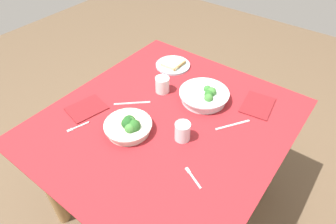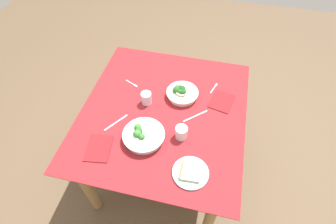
{
  "view_description": "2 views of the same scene",
  "coord_description": "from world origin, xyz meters",
  "px_view_note": "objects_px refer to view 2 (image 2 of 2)",
  "views": [
    {
      "loc": [
        -0.81,
        -0.62,
        1.69
      ],
      "look_at": [
        0.03,
        0.02,
        0.74
      ],
      "focal_mm": 31.08,
      "sensor_mm": 36.0,
      "label": 1
    },
    {
      "loc": [
        1.08,
        0.29,
        2.08
      ],
      "look_at": [
        0.01,
        0.04,
        0.74
      ],
      "focal_mm": 28.12,
      "sensor_mm": 36.0,
      "label": 2
    }
  ],
  "objects_px": {
    "broccoli_bowl_far": "(182,93)",
    "bread_side_plate": "(190,172)",
    "napkin_folded_lower": "(99,148)",
    "broccoli_bowl_near": "(143,136)",
    "table_knife_left": "(195,116)",
    "fork_by_far_bowl": "(214,88)",
    "table_knife_right": "(116,123)",
    "napkin_folded_upper": "(222,101)",
    "fork_by_near_bowl": "(132,84)",
    "water_glass_center": "(181,132)",
    "water_glass_side": "(146,98)"
  },
  "relations": [
    {
      "from": "broccoli_bowl_near",
      "to": "water_glass_center",
      "type": "bearing_deg",
      "value": 107.28
    },
    {
      "from": "napkin_folded_upper",
      "to": "fork_by_near_bowl",
      "type": "bearing_deg",
      "value": -91.93
    },
    {
      "from": "napkin_folded_upper",
      "to": "broccoli_bowl_near",
      "type": "bearing_deg",
      "value": -46.4
    },
    {
      "from": "bread_side_plate",
      "to": "table_knife_left",
      "type": "bearing_deg",
      "value": -174.56
    },
    {
      "from": "napkin_folded_lower",
      "to": "fork_by_near_bowl",
      "type": "bearing_deg",
      "value": 177.65
    },
    {
      "from": "fork_by_near_bowl",
      "to": "table_knife_right",
      "type": "height_order",
      "value": "same"
    },
    {
      "from": "table_knife_left",
      "to": "fork_by_far_bowl",
      "type": "bearing_deg",
      "value": 30.22
    },
    {
      "from": "water_glass_center",
      "to": "fork_by_far_bowl",
      "type": "relative_size",
      "value": 0.81
    },
    {
      "from": "water_glass_center",
      "to": "napkin_folded_upper",
      "type": "distance_m",
      "value": 0.41
    },
    {
      "from": "water_glass_side",
      "to": "fork_by_near_bowl",
      "type": "relative_size",
      "value": 0.84
    },
    {
      "from": "napkin_folded_upper",
      "to": "napkin_folded_lower",
      "type": "height_order",
      "value": "same"
    },
    {
      "from": "napkin_folded_lower",
      "to": "fork_by_far_bowl",
      "type": "bearing_deg",
      "value": 137.26
    },
    {
      "from": "table_knife_left",
      "to": "table_knife_right",
      "type": "height_order",
      "value": "same"
    },
    {
      "from": "napkin_folded_lower",
      "to": "bread_side_plate",
      "type": "bearing_deg",
      "value": 86.56
    },
    {
      "from": "fork_by_near_bowl",
      "to": "table_knife_right",
      "type": "xyz_separation_m",
      "value": [
        0.36,
        0.01,
        -0.0
      ]
    },
    {
      "from": "water_glass_side",
      "to": "fork_by_near_bowl",
      "type": "xyz_separation_m",
      "value": [
        -0.15,
        -0.15,
        -0.04
      ]
    },
    {
      "from": "bread_side_plate",
      "to": "water_glass_center",
      "type": "bearing_deg",
      "value": -156.82
    },
    {
      "from": "broccoli_bowl_far",
      "to": "water_glass_center",
      "type": "xyz_separation_m",
      "value": [
        0.33,
        0.07,
        0.01
      ]
    },
    {
      "from": "table_knife_right",
      "to": "fork_by_near_bowl",
      "type": "bearing_deg",
      "value": 35.1
    },
    {
      "from": "table_knife_left",
      "to": "napkin_folded_upper",
      "type": "relative_size",
      "value": 1.04
    },
    {
      "from": "fork_by_far_bowl",
      "to": "table_knife_left",
      "type": "height_order",
      "value": "same"
    },
    {
      "from": "broccoli_bowl_far",
      "to": "napkin_folded_upper",
      "type": "bearing_deg",
      "value": 92.94
    },
    {
      "from": "broccoli_bowl_near",
      "to": "table_knife_left",
      "type": "xyz_separation_m",
      "value": [
        -0.25,
        0.28,
        -0.03
      ]
    },
    {
      "from": "broccoli_bowl_near",
      "to": "fork_by_near_bowl",
      "type": "bearing_deg",
      "value": -153.53
    },
    {
      "from": "broccoli_bowl_far",
      "to": "broccoli_bowl_near",
      "type": "distance_m",
      "value": 0.43
    },
    {
      "from": "table_knife_right",
      "to": "napkin_folded_upper",
      "type": "bearing_deg",
      "value": -28.79
    },
    {
      "from": "water_glass_side",
      "to": "fork_by_far_bowl",
      "type": "relative_size",
      "value": 0.83
    },
    {
      "from": "broccoli_bowl_far",
      "to": "fork_by_far_bowl",
      "type": "xyz_separation_m",
      "value": [
        -0.13,
        0.21,
        -0.03
      ]
    },
    {
      "from": "table_knife_right",
      "to": "napkin_folded_lower",
      "type": "height_order",
      "value": "napkin_folded_lower"
    },
    {
      "from": "water_glass_center",
      "to": "water_glass_side",
      "type": "xyz_separation_m",
      "value": [
        -0.22,
        -0.29,
        0.0
      ]
    },
    {
      "from": "broccoli_bowl_far",
      "to": "bread_side_plate",
      "type": "distance_m",
      "value": 0.59
    },
    {
      "from": "table_knife_left",
      "to": "broccoli_bowl_near",
      "type": "bearing_deg",
      "value": 178.49
    },
    {
      "from": "fork_by_near_bowl",
      "to": "table_knife_right",
      "type": "distance_m",
      "value": 0.36
    },
    {
      "from": "broccoli_bowl_far",
      "to": "fork_by_far_bowl",
      "type": "distance_m",
      "value": 0.25
    },
    {
      "from": "broccoli_bowl_far",
      "to": "fork_by_near_bowl",
      "type": "bearing_deg",
      "value": -95.57
    },
    {
      "from": "water_glass_side",
      "to": "table_knife_left",
      "type": "xyz_separation_m",
      "value": [
        0.04,
        0.35,
        -0.04
      ]
    },
    {
      "from": "water_glass_center",
      "to": "napkin_folded_lower",
      "type": "xyz_separation_m",
      "value": [
        0.2,
        -0.46,
        -0.04
      ]
    },
    {
      "from": "broccoli_bowl_near",
      "to": "fork_by_near_bowl",
      "type": "distance_m",
      "value": 0.49
    },
    {
      "from": "broccoli_bowl_far",
      "to": "table_knife_right",
      "type": "xyz_separation_m",
      "value": [
        0.33,
        -0.36,
        -0.03
      ]
    },
    {
      "from": "broccoli_bowl_far",
      "to": "broccoli_bowl_near",
      "type": "relative_size",
      "value": 0.86
    },
    {
      "from": "fork_by_far_bowl",
      "to": "napkin_folded_lower",
      "type": "relative_size",
      "value": 0.56
    },
    {
      "from": "napkin_folded_lower",
      "to": "broccoli_bowl_far",
      "type": "bearing_deg",
      "value": 143.15
    },
    {
      "from": "broccoli_bowl_near",
      "to": "bread_side_plate",
      "type": "relative_size",
      "value": 1.25
    },
    {
      "from": "water_glass_center",
      "to": "napkin_folded_upper",
      "type": "bearing_deg",
      "value": 148.18
    },
    {
      "from": "fork_by_far_bowl",
      "to": "fork_by_near_bowl",
      "type": "relative_size",
      "value": 1.01
    },
    {
      "from": "broccoli_bowl_far",
      "to": "bread_side_plate",
      "type": "relative_size",
      "value": 1.07
    },
    {
      "from": "water_glass_center",
      "to": "broccoli_bowl_far",
      "type": "bearing_deg",
      "value": -168.87
    },
    {
      "from": "napkin_folded_lower",
      "to": "water_glass_center",
      "type": "bearing_deg",
      "value": 113.13
    },
    {
      "from": "broccoli_bowl_near",
      "to": "fork_by_far_bowl",
      "type": "distance_m",
      "value": 0.65
    },
    {
      "from": "broccoli_bowl_far",
      "to": "napkin_folded_lower",
      "type": "xyz_separation_m",
      "value": [
        0.53,
        -0.4,
        -0.03
      ]
    }
  ]
}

